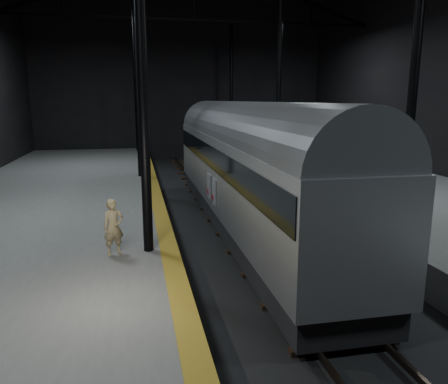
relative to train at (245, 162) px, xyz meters
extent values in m
plane|color=black|center=(0.00, -0.47, -2.69)|extent=(44.00, 44.00, 0.00)
cube|color=#565654|center=(-7.50, -0.47, -2.19)|extent=(9.00, 43.80, 1.00)
cube|color=#565654|center=(7.50, -0.47, -2.19)|extent=(9.00, 43.80, 1.00)
cube|color=#855E18|center=(-3.25, -0.47, -1.69)|extent=(0.50, 43.80, 0.01)
cube|color=#3F3328|center=(-0.72, -0.47, -2.52)|extent=(0.08, 43.00, 0.14)
cube|color=#3F3328|center=(0.72, -0.47, -2.52)|extent=(0.08, 43.00, 0.14)
cube|color=black|center=(0.00, -0.47, -2.63)|extent=(2.40, 42.00, 0.12)
cylinder|color=black|center=(-3.80, -4.47, 3.31)|extent=(0.26, 0.26, 10.00)
cylinder|color=black|center=(3.80, -4.47, 3.31)|extent=(0.26, 0.26, 10.00)
cylinder|color=black|center=(-3.80, 7.53, 3.31)|extent=(0.26, 0.26, 10.00)
cylinder|color=black|center=(3.80, 7.53, 3.31)|extent=(0.26, 0.26, 10.00)
cylinder|color=black|center=(-3.80, 19.53, 3.31)|extent=(0.26, 0.26, 10.00)
cylinder|color=black|center=(3.80, 19.53, 3.31)|extent=(0.26, 0.26, 10.00)
cube|color=black|center=(0.00, 13.53, 7.31)|extent=(23.60, 0.15, 0.18)
cube|color=#A1A3A9|center=(0.00, 0.00, -0.39)|extent=(2.62, 18.04, 2.71)
cube|color=black|center=(0.00, 0.00, -2.09)|extent=(2.39, 17.68, 0.77)
cube|color=black|center=(0.00, 0.00, 0.24)|extent=(2.67, 17.77, 0.81)
cylinder|color=slate|center=(0.00, 0.00, 0.96)|extent=(2.56, 17.86, 2.56)
cube|color=black|center=(0.00, -6.31, -2.42)|extent=(1.62, 1.98, 0.32)
cube|color=black|center=(0.00, 6.31, -2.42)|extent=(1.62, 1.98, 0.32)
cube|color=silver|center=(-1.34, -0.90, -0.93)|extent=(0.04, 0.68, 0.95)
cube|color=silver|center=(-1.34, 0.18, -0.93)|extent=(0.04, 0.68, 0.95)
cylinder|color=maroon|center=(-1.36, -0.74, -1.16)|extent=(0.03, 0.23, 0.23)
cylinder|color=maroon|center=(-1.36, 0.34, -1.16)|extent=(0.03, 0.23, 0.23)
imported|color=tan|center=(-4.69, -4.60, -0.95)|extent=(0.63, 0.52, 1.49)
camera|label=1|loc=(-4.06, -15.91, 2.32)|focal=35.00mm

